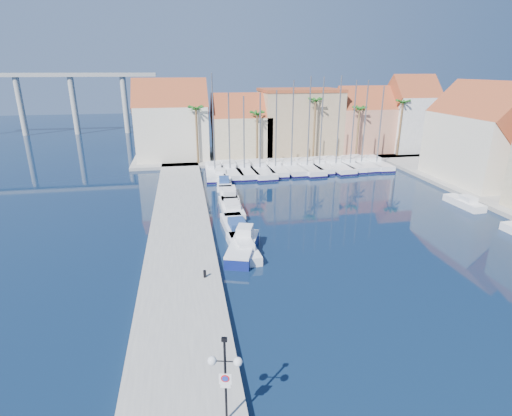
# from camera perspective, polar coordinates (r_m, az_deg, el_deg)

# --- Properties ---
(ground) EXTENTS (260.00, 260.00, 0.00)m
(ground) POSITION_cam_1_polar(r_m,az_deg,el_deg) (29.82, 7.32, -11.99)
(ground) COLOR black
(ground) RESTS_ON ground
(quay_west) EXTENTS (6.00, 77.00, 0.50)m
(quay_west) POSITION_cam_1_polar(r_m,az_deg,el_deg) (40.64, -10.71, -2.96)
(quay_west) COLOR gray
(quay_west) RESTS_ON ground
(shore_north) EXTENTS (54.00, 16.00, 0.50)m
(shore_north) POSITION_cam_1_polar(r_m,az_deg,el_deg) (75.97, 3.82, 7.75)
(shore_north) COLOR gray
(shore_north) RESTS_ON ground
(lamp_post) EXTENTS (1.47, 0.66, 4.42)m
(lamp_post) POSITION_cam_1_polar(r_m,az_deg,el_deg) (18.32, -4.44, -21.73)
(lamp_post) COLOR black
(lamp_post) RESTS_ON quay_west
(bollard) EXTENTS (0.22, 0.22, 0.56)m
(bollard) POSITION_cam_1_polar(r_m,az_deg,el_deg) (30.73, -7.34, -9.31)
(bollard) COLOR black
(bollard) RESTS_ON quay_west
(fishing_boat) EXTENTS (3.88, 6.51, 2.16)m
(fishing_boat) POSITION_cam_1_polar(r_m,az_deg,el_deg) (35.11, -1.88, -5.45)
(fishing_boat) COLOR navy
(fishing_boat) RESTS_ON ground
(motorboat_west_0) EXTENTS (2.43, 6.22, 1.40)m
(motorboat_west_0) POSITION_cam_1_polar(r_m,az_deg,el_deg) (35.34, -1.83, -5.66)
(motorboat_west_0) COLOR white
(motorboat_west_0) RESTS_ON ground
(motorboat_west_1) EXTENTS (2.57, 6.92, 1.40)m
(motorboat_west_1) POSITION_cam_1_polar(r_m,az_deg,el_deg) (39.82, -2.86, -2.71)
(motorboat_west_1) COLOR white
(motorboat_west_1) RESTS_ON ground
(motorboat_west_2) EXTENTS (2.29, 7.08, 1.40)m
(motorboat_west_2) POSITION_cam_1_polar(r_m,az_deg,el_deg) (45.34, -3.53, 0.07)
(motorboat_west_2) COLOR white
(motorboat_west_2) RESTS_ON ground
(motorboat_west_3) EXTENTS (2.34, 6.72, 1.40)m
(motorboat_west_3) POSITION_cam_1_polar(r_m,az_deg,el_deg) (49.99, -3.92, 1.91)
(motorboat_west_3) COLOR white
(motorboat_west_3) RESTS_ON ground
(motorboat_west_4) EXTENTS (2.47, 6.16, 1.40)m
(motorboat_west_4) POSITION_cam_1_polar(r_m,az_deg,el_deg) (55.37, -4.57, 3.62)
(motorboat_west_4) COLOR white
(motorboat_west_4) RESTS_ON ground
(motorboat_west_5) EXTENTS (2.49, 6.74, 1.40)m
(motorboat_west_5) POSITION_cam_1_polar(r_m,az_deg,el_deg) (59.86, -5.14, 4.81)
(motorboat_west_5) COLOR white
(motorboat_west_5) RESTS_ON ground
(motorboat_west_6) EXTENTS (2.55, 6.44, 1.40)m
(motorboat_west_6) POSITION_cam_1_polar(r_m,az_deg,el_deg) (64.43, -5.50, 5.84)
(motorboat_west_6) COLOR white
(motorboat_west_6) RESTS_ON ground
(motorboat_east_1) EXTENTS (2.02, 5.42, 1.40)m
(motorboat_east_1) POSITION_cam_1_polar(r_m,az_deg,el_deg) (53.06, 27.65, 0.72)
(motorboat_east_1) COLOR white
(motorboat_east_1) RESTS_ON ground
(sailboat_0) EXTENTS (3.13, 10.68, 14.83)m
(sailboat_0) POSITION_cam_1_polar(r_m,az_deg,el_deg) (61.59, -5.91, 5.29)
(sailboat_0) COLOR white
(sailboat_0) RESTS_ON ground
(sailboat_1) EXTENTS (3.11, 11.12, 12.14)m
(sailboat_1) POSITION_cam_1_polar(r_m,az_deg,el_deg) (62.36, -3.81, 5.49)
(sailboat_1) COLOR white
(sailboat_1) RESTS_ON ground
(sailboat_2) EXTENTS (3.42, 10.71, 11.64)m
(sailboat_2) POSITION_cam_1_polar(r_m,az_deg,el_deg) (62.33, -1.80, 5.51)
(sailboat_2) COLOR white
(sailboat_2) RESTS_ON ground
(sailboat_3) EXTENTS (3.63, 11.69, 12.11)m
(sailboat_3) POSITION_cam_1_polar(r_m,az_deg,el_deg) (62.67, 0.42, 5.59)
(sailboat_3) COLOR white
(sailboat_3) RESTS_ON ground
(sailboat_4) EXTENTS (2.95, 9.91, 12.44)m
(sailboat_4) POSITION_cam_1_polar(r_m,az_deg,el_deg) (63.50, 2.70, 5.78)
(sailboat_4) COLOR white
(sailboat_4) RESTS_ON ground
(sailboat_5) EXTENTS (3.33, 9.94, 13.82)m
(sailboat_5) POSITION_cam_1_polar(r_m,az_deg,el_deg) (64.03, 4.89, 5.86)
(sailboat_5) COLOR white
(sailboat_5) RESTS_ON ground
(sailboat_6) EXTENTS (3.60, 10.87, 14.37)m
(sailboat_6) POSITION_cam_1_polar(r_m,az_deg,el_deg) (64.65, 7.11, 5.91)
(sailboat_6) COLOR white
(sailboat_6) RESTS_ON ground
(sailboat_7) EXTENTS (2.55, 9.20, 14.30)m
(sailboat_7) POSITION_cam_1_polar(r_m,az_deg,el_deg) (65.73, 8.90, 6.07)
(sailboat_7) COLOR white
(sailboat_7) RESTS_ON ground
(sailboat_8) EXTENTS (3.64, 10.79, 14.44)m
(sailboat_8) POSITION_cam_1_polar(r_m,az_deg,el_deg) (66.56, 11.09, 6.08)
(sailboat_8) COLOR white
(sailboat_8) RESTS_ON ground
(sailboat_9) EXTENTS (2.46, 9.12, 13.76)m
(sailboat_9) POSITION_cam_1_polar(r_m,az_deg,el_deg) (67.34, 13.11, 6.11)
(sailboat_9) COLOR white
(sailboat_9) RESTS_ON ground
(sailboat_10) EXTENTS (3.24, 10.02, 13.77)m
(sailboat_10) POSITION_cam_1_polar(r_m,az_deg,el_deg) (68.73, 14.58, 6.24)
(sailboat_10) COLOR white
(sailboat_10) RESTS_ON ground
(sailboat_11) EXTENTS (2.56, 9.12, 12.88)m
(sailboat_11) POSITION_cam_1_polar(r_m,az_deg,el_deg) (69.35, 16.62, 6.17)
(sailboat_11) COLOR white
(sailboat_11) RESTS_ON ground
(building_0) EXTENTS (12.30, 9.00, 13.50)m
(building_0) POSITION_cam_1_polar(r_m,az_deg,el_deg) (71.77, -11.90, 11.79)
(building_0) COLOR beige
(building_0) RESTS_ON shore_north
(building_1) EXTENTS (10.30, 8.00, 11.00)m
(building_1) POSITION_cam_1_polar(r_m,az_deg,el_deg) (72.62, -2.16, 11.28)
(building_1) COLOR tan
(building_1) RESTS_ON shore_north
(building_2) EXTENTS (14.20, 10.20, 11.50)m
(building_2) POSITION_cam_1_polar(r_m,az_deg,el_deg) (75.79, 6.17, 12.26)
(building_2) COLOR tan
(building_2) RESTS_ON shore_north
(building_3) EXTENTS (10.30, 8.00, 12.00)m
(building_3) POSITION_cam_1_polar(r_m,az_deg,el_deg) (79.12, 14.92, 11.74)
(building_3) COLOR tan
(building_3) RESTS_ON shore_north
(building_4) EXTENTS (8.30, 8.00, 14.00)m
(building_4) POSITION_cam_1_polar(r_m,az_deg,el_deg) (82.32, 21.11, 12.16)
(building_4) COLOR silver
(building_4) RESTS_ON shore_north
(building_6) EXTENTS (9.00, 14.30, 13.50)m
(building_6) POSITION_cam_1_polar(r_m,az_deg,el_deg) (63.36, 29.60, 8.76)
(building_6) COLOR beige
(building_6) RESTS_ON shore_east
(palm_0) EXTENTS (2.60, 2.60, 10.15)m
(palm_0) POSITION_cam_1_polar(r_m,az_deg,el_deg) (66.53, -8.60, 13.63)
(palm_0) COLOR brown
(palm_0) RESTS_ON shore_north
(palm_1) EXTENTS (2.60, 2.60, 9.15)m
(palm_1) POSITION_cam_1_polar(r_m,az_deg,el_deg) (67.69, 0.15, 13.13)
(palm_1) COLOR brown
(palm_1) RESTS_ON shore_north
(palm_2) EXTENTS (2.60, 2.60, 11.15)m
(palm_2) POSITION_cam_1_polar(r_m,az_deg,el_deg) (70.01, 8.50, 14.68)
(palm_2) COLOR brown
(palm_2) RESTS_ON shore_north
(palm_3) EXTENTS (2.60, 2.60, 9.65)m
(palm_3) POSITION_cam_1_polar(r_m,az_deg,el_deg) (73.06, 14.57, 13.36)
(palm_3) COLOR brown
(palm_3) RESTS_ON shore_north
(palm_4) EXTENTS (2.60, 2.60, 10.65)m
(palm_4) POSITION_cam_1_polar(r_m,az_deg,el_deg) (76.63, 20.25, 13.77)
(palm_4) COLOR brown
(palm_4) RESTS_ON shore_north
(viaduct) EXTENTS (48.00, 2.20, 14.45)m
(viaduct) POSITION_cam_1_polar(r_m,az_deg,el_deg) (110.72, -27.41, 14.57)
(viaduct) COLOR #9E9E99
(viaduct) RESTS_ON ground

